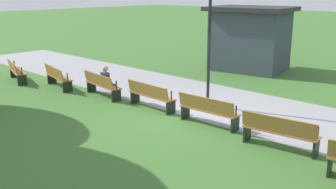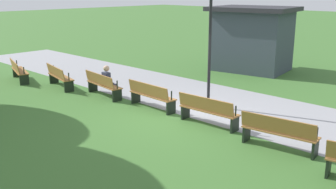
{
  "view_description": "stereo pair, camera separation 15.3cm",
  "coord_description": "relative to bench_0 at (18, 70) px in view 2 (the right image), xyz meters",
  "views": [
    {
      "loc": [
        7.85,
        -8.86,
        3.92
      ],
      "look_at": [
        0.0,
        -0.52,
        0.8
      ],
      "focal_mm": 42.04,
      "sensor_mm": 36.0,
      "label": 1
    },
    {
      "loc": [
        7.96,
        -8.75,
        3.92
      ],
      "look_at": [
        0.0,
        -0.52,
        0.8
      ],
      "focal_mm": 42.04,
      "sensor_mm": 36.0,
      "label": 2
    }
  ],
  "objects": [
    {
      "name": "lamp_post",
      "position": [
        8.28,
        2.73,
        2.31
      ],
      "size": [
        0.32,
        0.32,
        4.0
      ],
      "color": "black",
      "rests_on": "ground"
    },
    {
      "name": "bench_3",
      "position": [
        7.08,
        1.18,
        0.0
      ],
      "size": [
        1.92,
        0.55,
        0.89
      ],
      "rotation": [
        0.0,
        0.0,
        -0.04
      ],
      "color": "#996633",
      "rests_on": "ground"
    },
    {
      "name": "bench_4",
      "position": [
        9.47,
        1.18,
        0.0
      ],
      "size": [
        1.92,
        0.55,
        0.89
      ],
      "rotation": [
        0.0,
        0.0,
        0.04
      ],
      "color": "#996633",
      "rests_on": "ground"
    },
    {
      "name": "person_seated",
      "position": [
        4.91,
        1.1,
        0.16
      ],
      "size": [
        0.37,
        0.55,
        1.2
      ],
      "rotation": [
        0.0,
        0.0,
        -0.12
      ],
      "color": "#2D3347",
      "rests_on": "ground"
    },
    {
      "name": "bench_0",
      "position": [
        0.0,
        0.0,
        0.0
      ],
      "size": [
        1.96,
        1.0,
        0.89
      ],
      "rotation": [
        0.0,
        0.0,
        -0.29
      ],
      "color": "#996633",
      "rests_on": "ground"
    },
    {
      "name": "path_paving",
      "position": [
        8.28,
        3.4,
        -0.47
      ],
      "size": [
        31.14,
        4.09,
        0.01
      ],
      "primitive_type": "cube",
      "color": "#939399",
      "rests_on": "ground"
    },
    {
      "name": "bench_5",
      "position": [
        11.86,
        0.98,
        0.0
      ],
      "size": [
        1.94,
        0.7,
        0.89
      ],
      "rotation": [
        0.0,
        0.0,
        0.12
      ],
      "color": "#996633",
      "rests_on": "ground"
    },
    {
      "name": "bench_1",
      "position": [
        2.32,
        0.59,
        0.0
      ],
      "size": [
        1.96,
        0.85,
        0.89
      ],
      "rotation": [
        0.0,
        0.0,
        -0.21
      ],
      "color": "#996633",
      "rests_on": "ground"
    },
    {
      "name": "ground_plane",
      "position": [
        8.28,
        1.27,
        -0.48
      ],
      "size": [
        120.0,
        120.0,
        0.0
      ],
      "primitive_type": "plane",
      "color": "#3D6B2D"
    },
    {
      "name": "bench_2",
      "position": [
        4.69,
        0.98,
        0.0
      ],
      "size": [
        1.94,
        0.7,
        0.89
      ],
      "rotation": [
        0.0,
        0.0,
        -0.12
      ],
      "color": "#996633",
      "rests_on": "ground"
    },
    {
      "name": "kiosk",
      "position": [
        5.95,
        9.03,
        1.08
      ],
      "size": [
        4.25,
        3.63,
        3.05
      ],
      "rotation": [
        0.0,
        0.0,
        0.16
      ],
      "color": "#38424C",
      "rests_on": "ground"
    }
  ]
}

